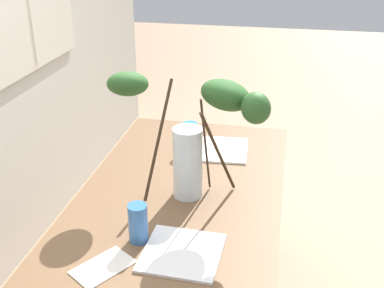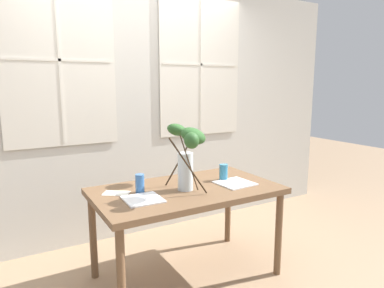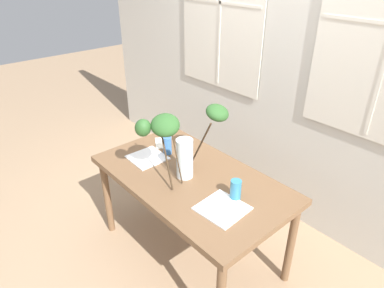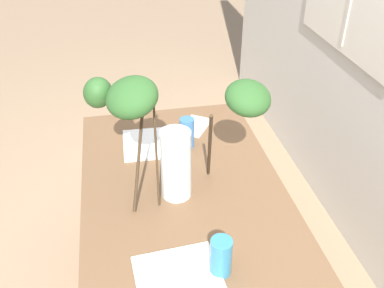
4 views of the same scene
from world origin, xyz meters
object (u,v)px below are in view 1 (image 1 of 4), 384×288
object	(u,v)px
drinking_glass_blue_left	(138,223)
plate_square_right	(219,149)
dining_table	(182,206)
plate_square_left	(182,253)
vase_with_branches	(192,125)

from	to	relation	value
drinking_glass_blue_left	plate_square_right	xyz separation A→B (m)	(0.78, -0.17, -0.07)
dining_table	plate_square_right	xyz separation A→B (m)	(0.41, -0.10, 0.08)
dining_table	plate_square_right	distance (m)	0.43
plate_square_left	plate_square_right	size ratio (longest dim) A/B	0.95
plate_square_left	vase_with_branches	bearing A→B (deg)	6.46
plate_square_right	plate_square_left	bearing A→B (deg)	179.94
vase_with_branches	drinking_glass_blue_left	xyz separation A→B (m)	(-0.34, 0.12, -0.24)
vase_with_branches	plate_square_right	distance (m)	0.54
dining_table	plate_square_right	world-z (taller)	plate_square_right
dining_table	plate_square_left	xyz separation A→B (m)	(-0.41, -0.09, 0.08)
dining_table	drinking_glass_blue_left	size ratio (longest dim) A/B	10.09
drinking_glass_blue_left	plate_square_left	xyz separation A→B (m)	(-0.04, -0.17, -0.07)
plate_square_left	drinking_glass_blue_left	bearing A→B (deg)	75.21
dining_table	plate_square_right	size ratio (longest dim) A/B	5.30
vase_with_branches	plate_square_left	size ratio (longest dim) A/B	2.66
plate_square_left	plate_square_right	bearing A→B (deg)	-0.06
drinking_glass_blue_left	plate_square_right	world-z (taller)	drinking_glass_blue_left
vase_with_branches	drinking_glass_blue_left	world-z (taller)	vase_with_branches
vase_with_branches	plate_square_right	xyz separation A→B (m)	(0.44, -0.04, -0.31)
vase_with_branches	plate_square_left	distance (m)	0.49
plate_square_right	vase_with_branches	bearing A→B (deg)	174.28
dining_table	vase_with_branches	xyz separation A→B (m)	(-0.03, -0.05, 0.39)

